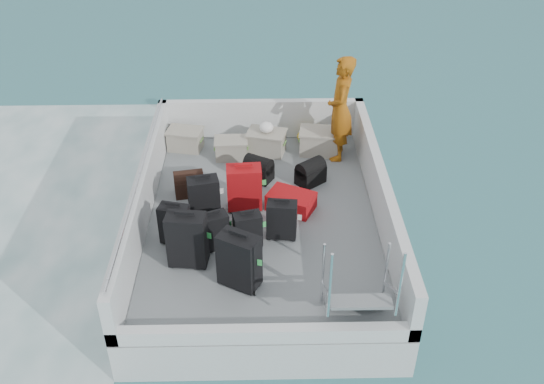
{
  "coord_description": "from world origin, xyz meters",
  "views": [
    {
      "loc": [
        -0.0,
        -7.24,
        5.98
      ],
      "look_at": [
        0.15,
        0.05,
        1.0
      ],
      "focal_mm": 40.0,
      "sensor_mm": 36.0,
      "label": 1
    }
  ],
  "objects": [
    {
      "name": "duffel_1",
      "position": [
        -0.05,
        0.98,
        0.78
      ],
      "size": [
        0.52,
        0.48,
        0.32
      ],
      "primitive_type": null,
      "rotation": [
        0.0,
        0.0,
        -0.53
      ],
      "color": "black",
      "rests_on": "deck"
    },
    {
      "name": "suitcase_2",
      "position": [
        -0.85,
        0.01,
        0.94
      ],
      "size": [
        0.49,
        0.35,
        0.64
      ],
      "primitive_type": "cube",
      "rotation": [
        0.0,
        0.0,
        0.21
      ],
      "color": "black",
      "rests_on": "deck"
    },
    {
      "name": "suitcase_5",
      "position": [
        -0.26,
        0.2,
        0.97
      ],
      "size": [
        0.53,
        0.33,
        0.7
      ],
      "primitive_type": "cube",
      "rotation": [
        0.0,
        0.0,
        0.06
      ],
      "color": "#9F0C0C",
      "rests_on": "deck"
    },
    {
      "name": "passenger",
      "position": [
        1.3,
        1.68,
        1.52
      ],
      "size": [
        0.5,
        0.71,
        1.8
      ],
      "primitive_type": "imported",
      "rotation": [
        0.0,
        0.0,
        -1.68
      ],
      "color": "orange",
      "rests_on": "deck"
    },
    {
      "name": "crate_3",
      "position": [
        1.0,
        1.82,
        0.81
      ],
      "size": [
        0.7,
        0.53,
        0.39
      ],
      "primitive_type": "cube",
      "rotation": [
        0.0,
        0.0,
        -0.14
      ],
      "color": "#A39D8E",
      "rests_on": "deck"
    },
    {
      "name": "suitcase_1",
      "position": [
        -1.21,
        -0.61,
        0.92
      ],
      "size": [
        0.45,
        0.32,
        0.6
      ],
      "primitive_type": "cube",
      "rotation": [
        0.0,
        0.0,
        -0.25
      ],
      "color": "black",
      "rests_on": "deck"
    },
    {
      "name": "crate_2",
      "position": [
        0.09,
        1.84,
        0.8
      ],
      "size": [
        0.69,
        0.56,
        0.37
      ],
      "primitive_type": "cube",
      "rotation": [
        0.0,
        0.0,
        -0.25
      ],
      "color": "#A39D8E",
      "rests_on": "deck"
    },
    {
      "name": "suitcase_7",
      "position": [
        0.27,
        -0.52,
        0.91
      ],
      "size": [
        0.44,
        0.28,
        0.58
      ],
      "primitive_type": "cube",
      "rotation": [
        0.0,
        0.0,
        -0.12
      ],
      "color": "black",
      "rests_on": "deck"
    },
    {
      "name": "ground",
      "position": [
        0.0,
        0.0,
        0.0
      ],
      "size": [
        160.0,
        160.0,
        0.0
      ],
      "primitive_type": "plane",
      "color": "#1B5460",
      "rests_on": "ground"
    },
    {
      "name": "yellow_bag",
      "position": [
        0.77,
        2.18,
        0.73
      ],
      "size": [
        0.28,
        0.26,
        0.22
      ],
      "primitive_type": "ellipsoid",
      "color": "yellow",
      "rests_on": "deck"
    },
    {
      "name": "white_bag",
      "position": [
        0.09,
        1.84,
        1.08
      ],
      "size": [
        0.24,
        0.24,
        0.18
      ],
      "primitive_type": "ellipsoid",
      "color": "white",
      "rests_on": "crate_2"
    },
    {
      "name": "deck_fittings",
      "position": [
        0.35,
        -0.32,
        0.99
      ],
      "size": [
        3.6,
        5.0,
        0.9
      ],
      "color": "silver",
      "rests_on": "deck"
    },
    {
      "name": "duffel_2",
      "position": [
        0.78,
        0.86,
        0.78
      ],
      "size": [
        0.53,
        0.51,
        0.32
      ],
      "primitive_type": null,
      "rotation": [
        0.0,
        0.0,
        0.67
      ],
      "color": "black",
      "rests_on": "deck"
    },
    {
      "name": "suitcase_3",
      "position": [
        -0.3,
        -1.48,
        1.01
      ],
      "size": [
        0.59,
        0.51,
        0.77
      ],
      "primitive_type": "cube",
      "rotation": [
        0.0,
        0.0,
        -0.52
      ],
      "color": "black",
      "rests_on": "deck"
    },
    {
      "name": "crate_0",
      "position": [
        -1.33,
        1.99,
        0.79
      ],
      "size": [
        0.63,
        0.49,
        0.34
      ],
      "primitive_type": "cube",
      "rotation": [
        0.0,
        0.0,
        -0.21
      ],
      "color": "#A39D8E",
      "rests_on": "deck"
    },
    {
      "name": "crate_1",
      "position": [
        -0.52,
        1.68,
        0.78
      ],
      "size": [
        0.53,
        0.37,
        0.31
      ],
      "primitive_type": "cube",
      "rotation": [
        0.0,
        0.0,
        0.03
      ],
      "color": "#A39D8E",
      "rests_on": "deck"
    },
    {
      "name": "duffel_0",
      "position": [
        -1.13,
        0.59,
        0.78
      ],
      "size": [
        0.5,
        0.38,
        0.32
      ],
      "primitive_type": null,
      "rotation": [
        0.0,
        0.0,
        0.18
      ],
      "color": "black",
      "rests_on": "deck"
    },
    {
      "name": "suitcase_8",
      "position": [
        0.43,
        0.16,
        0.75
      ],
      "size": [
        0.8,
        0.7,
        0.27
      ],
      "primitive_type": "cube",
      "rotation": [
        0.0,
        0.0,
        1.1
      ],
      "color": "#9F0C0C",
      "rests_on": "deck"
    },
    {
      "name": "suitcase_6",
      "position": [
        -0.2,
        -0.71,
        0.88
      ],
      "size": [
        0.42,
        0.31,
        0.53
      ],
      "primitive_type": "cube",
      "rotation": [
        0.0,
        0.0,
        0.24
      ],
      "color": "black",
      "rests_on": "deck"
    },
    {
      "name": "deck",
      "position": [
        0.0,
        0.0,
        0.61
      ],
      "size": [
        3.3,
        4.7,
        0.02
      ],
      "primitive_type": "cube",
      "color": "gray",
      "rests_on": "ferry_hull"
    },
    {
      "name": "suitcase_0",
      "position": [
        -0.98,
        -1.07,
        1.01
      ],
      "size": [
        0.54,
        0.34,
        0.78
      ],
      "primitive_type": "cube",
      "rotation": [
        0.0,
        0.0,
        -0.1
      ],
      "color": "black",
      "rests_on": "deck"
    },
    {
      "name": "suitcase_4",
      "position": [
        -0.66,
        -0.75,
        0.9
      ],
      "size": [
        0.43,
        0.35,
        0.56
      ],
      "primitive_type": "cube",
      "rotation": [
        0.0,
        0.0,
        0.4
      ],
      "color": "black",
      "rests_on": "deck"
    },
    {
      "name": "ferry_hull",
      "position": [
        0.0,
        0.0,
        0.3
      ],
      "size": [
        3.6,
        5.0,
        0.6
      ],
      "primitive_type": "cube",
      "color": "silver",
      "rests_on": "ground"
    }
  ]
}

